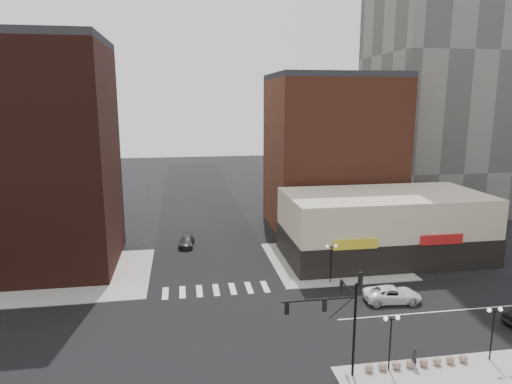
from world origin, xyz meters
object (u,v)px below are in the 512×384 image
object	(u,v)px
traffic_signal	(340,310)
street_lamp_ne	(331,254)
dark_sedan_north	(187,242)
pedestrian	(414,357)
street_lamp_se_a	(391,329)
white_suv	(392,294)
street_lamp_se_b	(494,320)

from	to	relation	value
traffic_signal	street_lamp_ne	xyz separation A→B (m)	(4.76, 15.83, -1.67)
street_lamp_ne	dark_sedan_north	xyz separation A→B (m)	(-14.84, 15.02, -2.63)
dark_sedan_north	pedestrian	size ratio (longest dim) A/B	2.91
traffic_signal	street_lamp_se_a	world-z (taller)	traffic_signal
street_lamp_ne	traffic_signal	bearing A→B (deg)	-106.75
traffic_signal	street_lamp_ne	distance (m)	16.62
street_lamp_se_a	street_lamp_ne	world-z (taller)	same
street_lamp_ne	dark_sedan_north	size ratio (longest dim) A/B	0.92
street_lamp_ne	white_suv	xyz separation A→B (m)	(4.41, -5.28, -2.53)
dark_sedan_north	street_lamp_se_a	bearing A→B (deg)	-59.76
street_lamp_se_b	pedestrian	distance (m)	6.54
street_lamp_se_a	pedestrian	distance (m)	3.07
street_lamp_se_a	dark_sedan_north	world-z (taller)	street_lamp_se_a
street_lamp_se_a	pedestrian	size ratio (longest dim) A/B	2.68
traffic_signal	street_lamp_se_b	world-z (taller)	traffic_signal
traffic_signal	pedestrian	xyz separation A→B (m)	(5.68, -0.17, -4.06)
street_lamp_se_b	street_lamp_ne	xyz separation A→B (m)	(-7.00, 16.00, 0.00)
street_lamp_se_b	white_suv	size ratio (longest dim) A/B	0.76
street_lamp_se_b	dark_sedan_north	size ratio (longest dim) A/B	0.92
white_suv	pedestrian	world-z (taller)	pedestrian
traffic_signal	dark_sedan_north	size ratio (longest dim) A/B	1.72
pedestrian	traffic_signal	bearing A→B (deg)	-19.69
street_lamp_se_a	street_lamp_se_b	size ratio (longest dim) A/B	1.00
dark_sedan_north	pedestrian	distance (m)	34.79
street_lamp_ne	white_suv	size ratio (longest dim) A/B	0.76
pedestrian	dark_sedan_north	bearing A→B (deg)	-81.05
traffic_signal	pedestrian	distance (m)	6.99
traffic_signal	white_suv	xyz separation A→B (m)	(9.18, 10.55, -4.20)
traffic_signal	street_lamp_se_a	size ratio (longest dim) A/B	1.87
street_lamp_se_a	white_suv	size ratio (longest dim) A/B	0.76
street_lamp_se_a	dark_sedan_north	bearing A→B (deg)	114.05
street_lamp_se_b	dark_sedan_north	distance (m)	38.03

